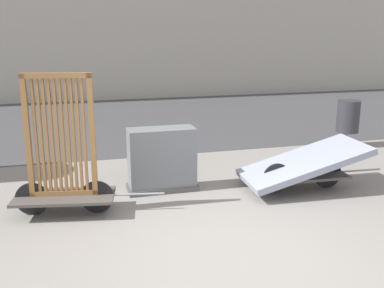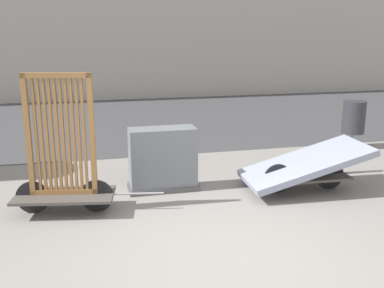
{
  "view_description": "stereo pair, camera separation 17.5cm",
  "coord_description": "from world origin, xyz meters",
  "px_view_note": "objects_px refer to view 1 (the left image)",
  "views": [
    {
      "loc": [
        -1.67,
        -4.3,
        2.48
      ],
      "look_at": [
        0.0,
        1.78,
        0.88
      ],
      "focal_mm": 42.0,
      "sensor_mm": 36.0,
      "label": 1
    },
    {
      "loc": [
        -1.5,
        -4.34,
        2.48
      ],
      "look_at": [
        0.0,
        1.78,
        0.88
      ],
      "focal_mm": 42.0,
      "sensor_mm": 36.0,
      "label": 2
    }
  ],
  "objects_px": {
    "utility_cabinet": "(162,162)",
    "trash_bin": "(348,117)",
    "bike_cart_with_bedframe": "(63,166)",
    "bike_cart_with_mattress": "(303,165)"
  },
  "relations": [
    {
      "from": "utility_cabinet",
      "to": "trash_bin",
      "type": "height_order",
      "value": "trash_bin"
    },
    {
      "from": "bike_cart_with_bedframe",
      "to": "trash_bin",
      "type": "height_order",
      "value": "bike_cart_with_bedframe"
    },
    {
      "from": "bike_cart_with_bedframe",
      "to": "trash_bin",
      "type": "distance_m",
      "value": 6.31
    },
    {
      "from": "utility_cabinet",
      "to": "bike_cart_with_bedframe",
      "type": "bearing_deg",
      "value": -158.31
    },
    {
      "from": "utility_cabinet",
      "to": "trash_bin",
      "type": "bearing_deg",
      "value": 19.98
    },
    {
      "from": "bike_cart_with_bedframe",
      "to": "utility_cabinet",
      "type": "relative_size",
      "value": 1.89
    },
    {
      "from": "bike_cart_with_mattress",
      "to": "bike_cart_with_bedframe",
      "type": "bearing_deg",
      "value": -176.92
    },
    {
      "from": "trash_bin",
      "to": "utility_cabinet",
      "type": "bearing_deg",
      "value": -160.02
    },
    {
      "from": "bike_cart_with_bedframe",
      "to": "utility_cabinet",
      "type": "height_order",
      "value": "bike_cart_with_bedframe"
    },
    {
      "from": "utility_cabinet",
      "to": "trash_bin",
      "type": "xyz_separation_m",
      "value": [
        4.43,
        1.61,
        0.21
      ]
    }
  ]
}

